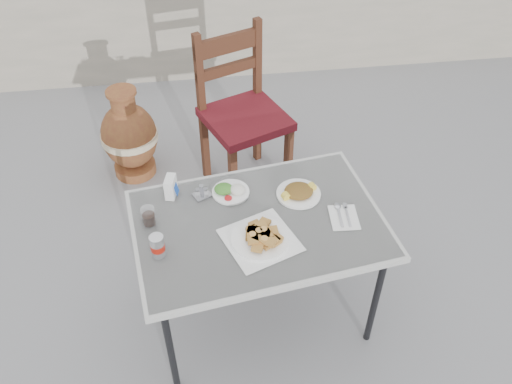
{
  "coord_description": "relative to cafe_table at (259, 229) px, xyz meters",
  "views": [
    {
      "loc": [
        -0.17,
        -1.73,
        2.41
      ],
      "look_at": [
        0.06,
        -0.0,
        0.82
      ],
      "focal_mm": 38.0,
      "sensor_mm": 36.0,
      "label": 1
    }
  ],
  "objects": [
    {
      "name": "salad_rice_plate",
      "position": [
        -0.11,
        0.21,
        0.06
      ],
      "size": [
        0.18,
        0.18,
        0.04
      ],
      "color": "white",
      "rests_on": "cafe_table"
    },
    {
      "name": "ground",
      "position": [
        -0.06,
        0.05,
        -0.63
      ],
      "size": [
        80.0,
        80.0,
        0.0
      ],
      "primitive_type": "plane",
      "color": "slate",
      "rests_on": "ground"
    },
    {
      "name": "chair",
      "position": [
        0.04,
        1.08,
        -0.1
      ],
      "size": [
        0.6,
        0.6,
        1.04
      ],
      "rotation": [
        0.0,
        0.0,
        0.39
      ],
      "color": "#391C0F",
      "rests_on": "ground"
    },
    {
      "name": "salad_chopped_plate",
      "position": [
        0.21,
        0.15,
        0.07
      ],
      "size": [
        0.21,
        0.21,
        0.04
      ],
      "color": "white",
      "rests_on": "cafe_table"
    },
    {
      "name": "napkin_holder",
      "position": [
        -0.38,
        0.23,
        0.1
      ],
      "size": [
        0.07,
        0.09,
        0.1
      ],
      "rotation": [
        0.0,
        0.0,
        -0.24
      ],
      "color": "white",
      "rests_on": "cafe_table"
    },
    {
      "name": "condiment_caddy",
      "position": [
        -0.24,
        0.2,
        0.07
      ],
      "size": [
        0.1,
        0.09,
        0.06
      ],
      "rotation": [
        0.0,
        0.0,
        0.46
      ],
      "color": "#ACADB3",
      "rests_on": "cafe_table"
    },
    {
      "name": "cola_glass",
      "position": [
        -0.48,
        0.06,
        0.09
      ],
      "size": [
        0.06,
        0.06,
        0.09
      ],
      "color": "white",
      "rests_on": "cafe_table"
    },
    {
      "name": "back_wall",
      "position": [
        -0.06,
        2.55,
        -0.03
      ],
      "size": [
        6.0,
        0.25,
        1.2
      ],
      "primitive_type": "cube",
      "color": "#AA9E8D",
      "rests_on": "ground"
    },
    {
      "name": "cutlery_napkin",
      "position": [
        0.38,
        -0.01,
        0.05
      ],
      "size": [
        0.14,
        0.18,
        0.01
      ],
      "rotation": [
        0.0,
        0.0,
        -0.07
      ],
      "color": "white",
      "rests_on": "cafe_table"
    },
    {
      "name": "terracotta_urn",
      "position": [
        -0.68,
        1.26,
        -0.33
      ],
      "size": [
        0.37,
        0.37,
        0.64
      ],
      "color": "brown",
      "rests_on": "ground"
    },
    {
      "name": "soda_can",
      "position": [
        -0.44,
        -0.14,
        0.1
      ],
      "size": [
        0.06,
        0.06,
        0.11
      ],
      "color": "silver",
      "rests_on": "cafe_table"
    },
    {
      "name": "cafe_table",
      "position": [
        0.0,
        0.0,
        0.0
      ],
      "size": [
        1.21,
        0.91,
        0.68
      ],
      "rotation": [
        0.0,
        0.0,
        0.14
      ],
      "color": "black",
      "rests_on": "ground"
    },
    {
      "name": "pide_plate",
      "position": [
        -0.01,
        -0.11,
        0.07
      ],
      "size": [
        0.37,
        0.37,
        0.06
      ],
      "rotation": [
        0.0,
        0.0,
        0.36
      ],
      "color": "white",
      "rests_on": "cafe_table"
    }
  ]
}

